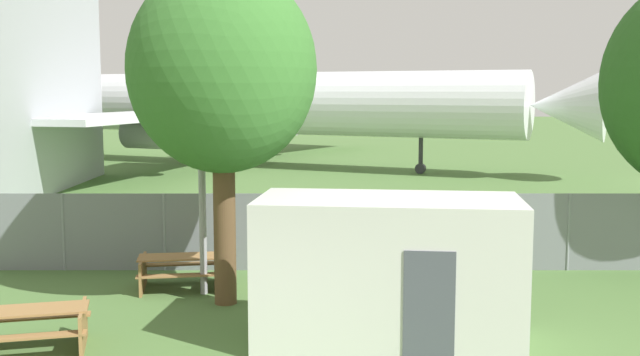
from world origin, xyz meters
TOP-DOWN VIEW (x-y plane):
  - perimeter_fence at (-0.00, 9.62)m, footprint 56.07×0.07m
  - airplane at (-3.19, 36.19)m, footprint 38.51×31.74m
  - portable_cabin at (2.60, 4.12)m, footprint 4.86×2.74m
  - picnic_bench_near_cabin at (-1.85, 7.88)m, footprint 2.03×1.65m
  - picnic_bench_open_grass at (-3.62, 3.71)m, footprint 2.12×1.80m
  - tree_near_hangar at (-0.64, 6.66)m, footprint 3.92×3.92m
  - light_mast at (-1.23, 7.42)m, footprint 0.44×0.44m

SIDE VIEW (x-z plane):
  - picnic_bench_open_grass at x=-3.62m, z-range 0.10..0.86m
  - picnic_bench_near_cabin at x=-1.85m, z-range 0.10..0.86m
  - perimeter_fence at x=0.00m, z-range 0.00..1.96m
  - portable_cabin at x=2.60m, z-range 0.00..2.65m
  - airplane at x=-3.19m, z-range -1.78..9.22m
  - tree_near_hangar at x=-0.64m, z-range 1.37..8.49m
  - light_mast at x=-1.23m, z-range 0.89..9.75m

